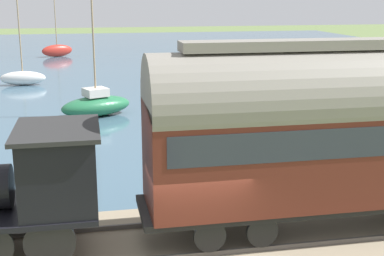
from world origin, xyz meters
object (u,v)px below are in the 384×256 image
object	(u,v)px
sailboat_white	(23,77)
rowboat_off_pier	(293,169)
steam_locomotive	(14,183)
passenger_coach	(340,125)
sailboat_red	(57,50)
sailboat_green	(96,104)

from	to	relation	value
sailboat_white	rowboat_off_pier	distance (m)	25.83
steam_locomotive	passenger_coach	bearing A→B (deg)	-90.00
steam_locomotive	passenger_coach	xyz separation A→B (m)	(-0.00, -7.87, 0.97)
sailboat_red	passenger_coach	bearing A→B (deg)	164.21
passenger_coach	steam_locomotive	bearing A→B (deg)	90.00
steam_locomotive	rowboat_off_pier	size ratio (longest dim) A/B	2.58
sailboat_red	rowboat_off_pier	size ratio (longest dim) A/B	3.58
steam_locomotive	passenger_coach	world-z (taller)	passenger_coach
sailboat_white	sailboat_green	distance (m)	12.55
rowboat_off_pier	sailboat_red	bearing A→B (deg)	49.79
rowboat_off_pier	steam_locomotive	bearing A→B (deg)	158.46
sailboat_green	sailboat_red	xyz separation A→B (m)	(30.22, 3.43, 0.05)
rowboat_off_pier	sailboat_green	bearing A→B (deg)	67.23
rowboat_off_pier	sailboat_white	bearing A→B (deg)	63.50
passenger_coach	sailboat_white	bearing A→B (deg)	20.56
sailboat_white	rowboat_off_pier	size ratio (longest dim) A/B	4.08
sailboat_green	steam_locomotive	bearing A→B (deg)	149.04
sailboat_green	rowboat_off_pier	xyz separation A→B (m)	(-11.37, -6.96, -0.46)
sailboat_red	sailboat_green	bearing A→B (deg)	159.78
sailboat_green	passenger_coach	bearing A→B (deg)	174.54
sailboat_white	sailboat_red	distance (m)	18.80
passenger_coach	rowboat_off_pier	world-z (taller)	passenger_coach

